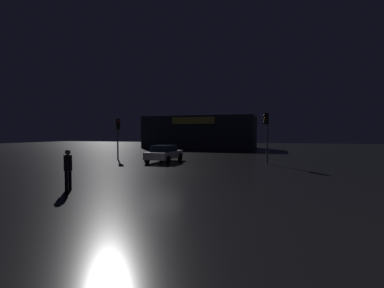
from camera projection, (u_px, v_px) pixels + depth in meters
name	position (u px, v px, depth m)	size (l,w,h in m)	color
ground_plane	(162.00, 171.00, 18.82)	(120.00, 120.00, 0.00)	black
store_building	(200.00, 132.00, 48.52)	(18.28, 8.61, 5.35)	#33383D
traffic_signal_main	(118.00, 130.00, 27.16)	(0.43, 0.42, 3.88)	#595B60
traffic_signal_opposite	(266.00, 126.00, 22.98)	(0.42, 0.42, 4.11)	#595B60
car_near	(164.00, 153.00, 24.46)	(2.08, 4.46, 1.45)	silver
pedestrian	(68.00, 167.00, 12.17)	(0.44, 0.44, 1.77)	black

